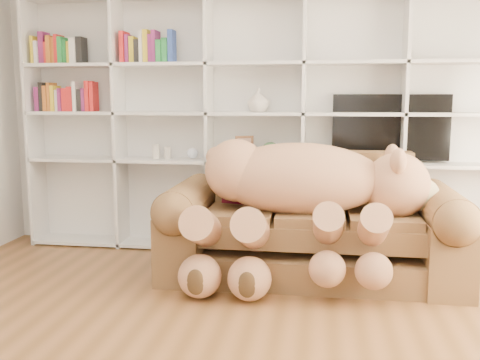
# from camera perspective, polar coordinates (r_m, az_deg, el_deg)

# --- Properties ---
(wall_back) EXTENTS (5.00, 0.02, 2.70)m
(wall_back) POSITION_cam_1_polar(r_m,az_deg,el_deg) (5.17, 1.96, 7.72)
(wall_back) COLOR silver
(wall_back) RESTS_ON floor
(bookshelf) EXTENTS (4.43, 0.35, 2.40)m
(bookshelf) POSITION_cam_1_polar(r_m,az_deg,el_deg) (5.07, -0.94, 7.20)
(bookshelf) COLOR silver
(bookshelf) RESTS_ON floor
(sofa) EXTENTS (2.36, 1.02, 0.99)m
(sofa) POSITION_cam_1_polar(r_m,az_deg,el_deg) (4.41, 7.52, -5.35)
(sofa) COLOR brown
(sofa) RESTS_ON floor
(teddy_bear) EXTENTS (1.92, 1.01, 1.11)m
(teddy_bear) POSITION_cam_1_polar(r_m,az_deg,el_deg) (4.15, 6.37, -1.49)
(teddy_bear) COLOR tan
(teddy_bear) RESTS_ON sofa
(throw_pillow) EXTENTS (0.43, 0.31, 0.41)m
(throw_pillow) POSITION_cam_1_polar(r_m,az_deg,el_deg) (4.54, 0.77, -0.70)
(throw_pillow) COLOR #500D1F
(throw_pillow) RESTS_ON sofa
(tv) EXTENTS (1.03, 0.18, 0.61)m
(tv) POSITION_cam_1_polar(r_m,az_deg,el_deg) (5.03, 15.73, 5.27)
(tv) COLOR black
(tv) RESTS_ON bookshelf
(picture_frame) EXTENTS (0.17, 0.09, 0.22)m
(picture_frame) POSITION_cam_1_polar(r_m,az_deg,el_deg) (5.01, 0.47, 3.49)
(picture_frame) COLOR #54321C
(picture_frame) RESTS_ON bookshelf
(green_vase) EXTENTS (0.17, 0.17, 0.17)m
(green_vase) POSITION_cam_1_polar(r_m,az_deg,el_deg) (4.98, 3.26, 3.08)
(green_vase) COLOR #2B5531
(green_vase) RESTS_ON bookshelf
(figurine_tall) EXTENTS (0.07, 0.07, 0.14)m
(figurine_tall) POSITION_cam_1_polar(r_m,az_deg,el_deg) (5.20, -8.96, 3.04)
(figurine_tall) COLOR beige
(figurine_tall) RESTS_ON bookshelf
(figurine_short) EXTENTS (0.08, 0.08, 0.11)m
(figurine_short) POSITION_cam_1_polar(r_m,az_deg,el_deg) (5.17, -7.72, 2.89)
(figurine_short) COLOR beige
(figurine_short) RESTS_ON bookshelf
(snow_globe) EXTENTS (0.10, 0.10, 0.10)m
(snow_globe) POSITION_cam_1_polar(r_m,az_deg,el_deg) (5.11, -5.09, 2.86)
(snow_globe) COLOR white
(snow_globe) RESTS_ON bookshelf
(shelf_vase) EXTENTS (0.21, 0.21, 0.21)m
(shelf_vase) POSITION_cam_1_polar(r_m,az_deg,el_deg) (4.97, 1.97, 8.50)
(shelf_vase) COLOR beige
(shelf_vase) RESTS_ON bookshelf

